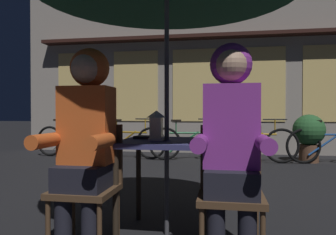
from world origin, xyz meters
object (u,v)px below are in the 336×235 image
Objects in this scene: bicycle_fifth at (331,145)px; bicycle_second at (128,142)px; chair_left at (89,180)px; bicycle_third at (190,143)px; chair_right at (231,185)px; bicycle_nearest at (69,141)px; book at (148,137)px; cafe_table at (167,153)px; potted_plant at (309,134)px; person_right_hooded at (231,130)px; lantern at (156,125)px; person_left_hooded at (86,129)px; bicycle_fourth at (254,145)px.

bicycle_second is at bearing 178.99° from bicycle_fifth.
bicycle_third is (0.26, 4.35, -0.14)m from chair_left.
chair_left is 1.00× the size of chair_right.
chair_right is 4.80m from bicycle_second.
bicycle_second is at bearing 2.25° from bicycle_nearest.
book is (2.63, -3.83, 0.41)m from bicycle_nearest.
potted_plant is at bearing 62.96° from cafe_table.
chair_right is at bearing -28.78° from book.
bicycle_third is at bearing 99.00° from person_right_hooded.
person_right_hooded is (0.56, -0.41, -0.01)m from lantern.
person_left_hooded is (-0.40, -0.41, -0.01)m from lantern.
chair_right is at bearing 0.00° from chair_left.
bicycle_second and bicycle_third have the same top height.
chair_right is 4.20m from bicycle_fourth.
bicycle_third and bicycle_fourth have the same top height.
chair_left is 0.62× the size of person_left_hooded.
book is (0.04, -3.88, 0.41)m from bicycle_third.
bicycle_nearest is at bearing 118.36° from chair_left.
bicycle_nearest is 1.82× the size of potted_plant.
person_right_hooded is 0.83× the size of bicycle_fourth.
bicycle_third is (-0.70, 4.35, -0.14)m from chair_right.
cafe_table is 0.44× the size of bicycle_fifth.
person_right_hooded reaches higher than bicycle_nearest.
chair_left is 0.52× the size of bicycle_fourth.
cafe_table is at bearing -54.54° from bicycle_nearest.
lantern reaches higher than bicycle_third.
potted_plant is (2.07, 4.05, -0.09)m from cafe_table.
lantern is 0.27× the size of chair_right.
chair_left is 4.36m from bicycle_third.
bicycle_third is at bearing 92.00° from lantern.
chair_right is 0.52× the size of bicycle_fourth.
bicycle_nearest and bicycle_third have the same top height.
potted_plant reaches higher than book.
bicycle_third is 0.98× the size of bicycle_fourth.
book is 0.22× the size of potted_plant.
cafe_table is at bearing 11.31° from lantern.
lantern is 4.03m from bicycle_third.
cafe_table is at bearing -121.71° from bicycle_fifth.
cafe_table is 0.67m from person_left_hooded.
lantern is 4.61m from potted_plant.
bicycle_nearest is 1.00× the size of bicycle_fifth.
cafe_table is at bearing -23.79° from book.
bicycle_fifth is (1.94, 4.29, -0.14)m from chair_right.
person_right_hooded is 5.49m from bicycle_nearest.
chair_left is at bearing -109.75° from bicycle_fourth.
person_right_hooded is at bearing -31.90° from book.
person_right_hooded is 1.52× the size of potted_plant.
person_right_hooded is 0.84× the size of bicycle_nearest.
person_left_hooded is at bearing -93.39° from bicycle_third.
person_right_hooded is at bearing -90.00° from chair_right.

